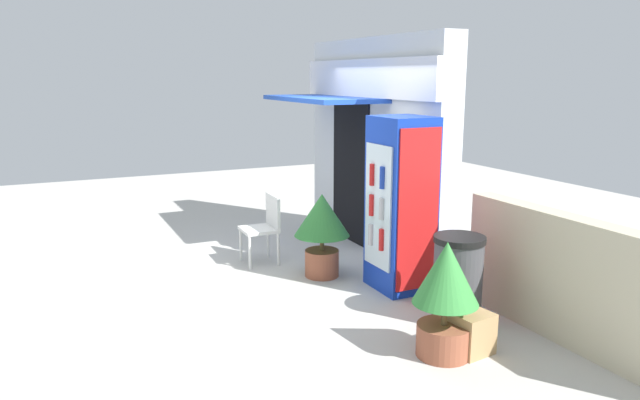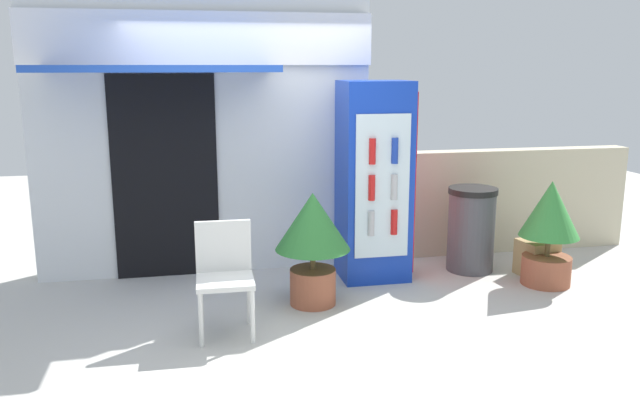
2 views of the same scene
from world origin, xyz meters
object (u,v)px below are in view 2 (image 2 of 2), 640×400
Objects in this scene: cardboard_box at (537,258)px; trash_bin at (471,229)px; potted_plant_near_shop at (313,234)px; potted_plant_curbside at (549,225)px; drink_cooler at (374,181)px; plastic_chair at (224,269)px.

trash_bin is at bearing 152.11° from cardboard_box.
potted_plant_curbside is (2.32, 0.06, -0.05)m from potted_plant_near_shop.
potted_plant_curbside is at bearing 1.36° from potted_plant_near_shop.
drink_cooler is at bearing 169.12° from cardboard_box.
potted_plant_curbside is at bearing -46.22° from trash_bin.
drink_cooler is 5.34× the size of cardboard_box.
trash_bin is 2.39× the size of cardboard_box.
cardboard_box is at bearing -27.89° from trash_bin.
potted_plant_near_shop is (-0.74, -0.62, -0.33)m from drink_cooler.
trash_bin reaches higher than cardboard_box.
drink_cooler is 1.72m from potted_plant_curbside.
plastic_chair is 2.42× the size of cardboard_box.
plastic_chair is 0.86× the size of potted_plant_curbside.
drink_cooler is 2.21× the size of plastic_chair.
trash_bin is at bearing 133.78° from potted_plant_curbside.
potted_plant_near_shop is at bearing -172.59° from cardboard_box.
potted_plant_near_shop is 2.43m from cardboard_box.
potted_plant_near_shop reaches higher than plastic_chair.
potted_plant_near_shop is 1.16× the size of trash_bin.
plastic_chair is 1.01× the size of trash_bin.
plastic_chair is 3.27m from cardboard_box.
potted_plant_curbside reaches higher than potted_plant_near_shop.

